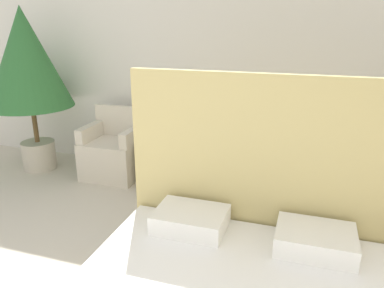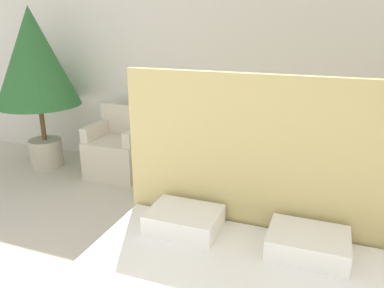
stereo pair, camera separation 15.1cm
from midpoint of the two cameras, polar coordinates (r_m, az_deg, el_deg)
wall_back at (r=4.60m, az=3.34°, el=13.13°), size 10.00×0.06×2.90m
armchair_near_window_left at (r=4.74m, az=-10.38°, el=-1.36°), size 0.68×0.57×0.85m
armchair_near_window_right at (r=4.32m, az=1.74°, el=-3.03°), size 0.73×0.64×0.85m
potted_palm at (r=5.09m, az=-22.08°, el=11.51°), size 1.04×1.04×2.04m
side_table at (r=4.48m, az=-4.83°, el=-2.93°), size 0.32×0.32×0.49m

